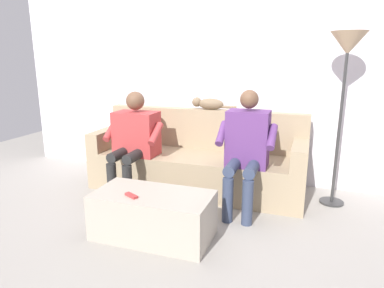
{
  "coord_description": "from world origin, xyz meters",
  "views": [
    {
      "loc": [
        -1.16,
        3.42,
        1.46
      ],
      "look_at": [
        0.0,
        0.07,
        0.57
      ],
      "focal_mm": 32.17,
      "sensor_mm": 36.0,
      "label": 1
    }
  ],
  "objects_px": {
    "coffee_table": "(153,215)",
    "remote_red": "(131,196)",
    "floor_lamp": "(347,55)",
    "person_left_seated": "(246,145)",
    "person_right_seated": "(134,137)",
    "cat_on_backrest": "(208,104)",
    "couch": "(197,163)"
  },
  "relations": [
    {
      "from": "coffee_table",
      "to": "remote_red",
      "type": "relative_size",
      "value": 7.55
    },
    {
      "from": "floor_lamp",
      "to": "person_left_seated",
      "type": "bearing_deg",
      "value": 26.17
    },
    {
      "from": "person_right_seated",
      "to": "floor_lamp",
      "type": "distance_m",
      "value": 2.26
    },
    {
      "from": "person_left_seated",
      "to": "cat_on_backrest",
      "type": "bearing_deg",
      "value": -47.33
    },
    {
      "from": "person_left_seated",
      "to": "person_right_seated",
      "type": "xyz_separation_m",
      "value": [
        1.22,
        -0.02,
        -0.02
      ]
    },
    {
      "from": "cat_on_backrest",
      "to": "floor_lamp",
      "type": "bearing_deg",
      "value": 171.74
    },
    {
      "from": "coffee_table",
      "to": "floor_lamp",
      "type": "bearing_deg",
      "value": -139.74
    },
    {
      "from": "couch",
      "to": "person_left_seated",
      "type": "relative_size",
      "value": 2.02
    },
    {
      "from": "cat_on_backrest",
      "to": "floor_lamp",
      "type": "xyz_separation_m",
      "value": [
        -1.4,
        0.2,
        0.53
      ]
    },
    {
      "from": "coffee_table",
      "to": "person_right_seated",
      "type": "xyz_separation_m",
      "value": [
        0.61,
        -0.84,
        0.44
      ]
    },
    {
      "from": "couch",
      "to": "person_right_seated",
      "type": "height_order",
      "value": "person_right_seated"
    },
    {
      "from": "person_right_seated",
      "to": "cat_on_backrest",
      "type": "bearing_deg",
      "value": -137.98
    },
    {
      "from": "coffee_table",
      "to": "floor_lamp",
      "type": "relative_size",
      "value": 0.57
    },
    {
      "from": "couch",
      "to": "floor_lamp",
      "type": "xyz_separation_m",
      "value": [
        -1.45,
        -0.05,
        1.18
      ]
    },
    {
      "from": "couch",
      "to": "person_right_seated",
      "type": "bearing_deg",
      "value": 28.67
    },
    {
      "from": "couch",
      "to": "coffee_table",
      "type": "relative_size",
      "value": 2.43
    },
    {
      "from": "remote_red",
      "to": "coffee_table",
      "type": "bearing_deg",
      "value": 68.21
    },
    {
      "from": "coffee_table",
      "to": "person_right_seated",
      "type": "height_order",
      "value": "person_right_seated"
    },
    {
      "from": "cat_on_backrest",
      "to": "floor_lamp",
      "type": "height_order",
      "value": "floor_lamp"
    },
    {
      "from": "couch",
      "to": "person_right_seated",
      "type": "xyz_separation_m",
      "value": [
        0.61,
        0.33,
        0.33
      ]
    },
    {
      "from": "person_left_seated",
      "to": "remote_red",
      "type": "bearing_deg",
      "value": 51.43
    },
    {
      "from": "coffee_table",
      "to": "person_left_seated",
      "type": "height_order",
      "value": "person_left_seated"
    },
    {
      "from": "person_right_seated",
      "to": "floor_lamp",
      "type": "height_order",
      "value": "floor_lamp"
    },
    {
      "from": "coffee_table",
      "to": "remote_red",
      "type": "xyz_separation_m",
      "value": [
        0.13,
        0.12,
        0.2
      ]
    },
    {
      "from": "person_left_seated",
      "to": "remote_red",
      "type": "distance_m",
      "value": 1.22
    },
    {
      "from": "person_left_seated",
      "to": "person_right_seated",
      "type": "height_order",
      "value": "person_left_seated"
    },
    {
      "from": "couch",
      "to": "person_left_seated",
      "type": "distance_m",
      "value": 0.79
    },
    {
      "from": "remote_red",
      "to": "floor_lamp",
      "type": "relative_size",
      "value": 0.08
    },
    {
      "from": "person_left_seated",
      "to": "remote_red",
      "type": "height_order",
      "value": "person_left_seated"
    },
    {
      "from": "remote_red",
      "to": "floor_lamp",
      "type": "height_order",
      "value": "floor_lamp"
    },
    {
      "from": "couch",
      "to": "floor_lamp",
      "type": "bearing_deg",
      "value": -177.92
    },
    {
      "from": "floor_lamp",
      "to": "couch",
      "type": "bearing_deg",
      "value": 2.08
    }
  ]
}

